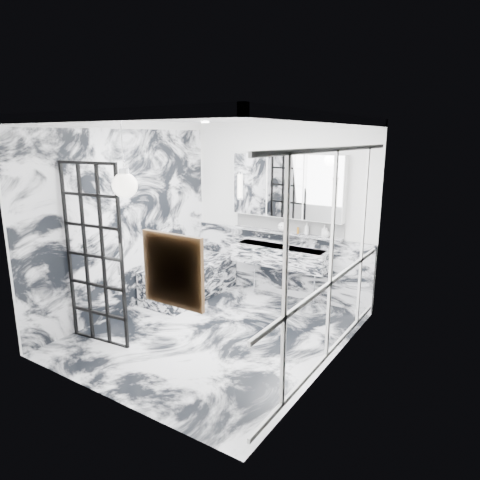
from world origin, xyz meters
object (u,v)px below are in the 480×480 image
Objects in this scene: trough_sink at (280,256)px; crittall_door at (94,256)px; mirror_cabinet at (287,186)px; bathtub at (190,279)px.

crittall_door is at bearing -116.09° from trough_sink.
trough_sink is 1.10m from mirror_cabinet.
trough_sink is 1.55m from bathtub.
mirror_cabinet reaches higher than crittall_door.
trough_sink is 0.97× the size of bathtub.
mirror_cabinet reaches higher than trough_sink.
bathtub is (-1.33, -0.66, -0.45)m from trough_sink.
crittall_door is 2.09m from bathtub.
crittall_door reaches higher than bathtub.
crittall_door is 1.20× the size of mirror_cabinet.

